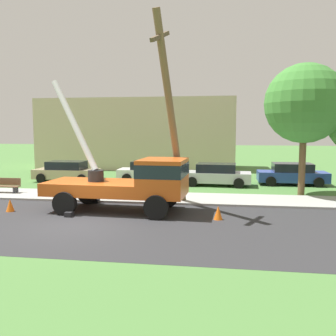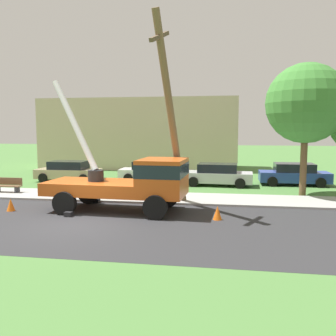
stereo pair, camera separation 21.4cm
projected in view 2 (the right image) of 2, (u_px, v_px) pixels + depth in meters
ground_plane at (147, 180)px, 25.73m from camera, size 120.00×120.00×0.00m
road_asphalt at (80, 223)px, 13.94m from camera, size 80.00×7.69×0.01m
sidewalk_strip at (120, 196)px, 19.17m from camera, size 80.00×2.96×0.10m
utility_truck at (134, 180)px, 15.73m from camera, size 6.75×3.21×5.98m
leaning_utility_pole at (171, 113)px, 15.89m from camera, size 1.15×3.92×8.47m
traffic_cone_ahead at (217, 213)px, 14.36m from camera, size 0.36×0.36×0.56m
traffic_cone_behind at (11, 205)px, 15.92m from camera, size 0.36×0.36×0.56m
traffic_cone_curbside at (158, 201)px, 16.83m from camera, size 0.36×0.36×0.56m
parked_sedan_tan at (69, 171)px, 25.07m from camera, size 4.41×2.04×1.42m
parked_sedan_white at (152, 171)px, 24.98m from camera, size 4.43×2.07×1.42m
parked_sedan_silver at (218, 175)px, 23.16m from camera, size 4.50×2.20×1.42m
parked_sedan_blue at (294, 174)px, 23.36m from camera, size 4.42×2.05×1.42m
park_bench at (8, 186)px, 20.21m from camera, size 1.60×0.45×0.90m
roadside_tree_far at (306, 104)px, 19.15m from camera, size 4.27×4.27×7.14m
lowrise_building_backdrop at (141, 134)px, 34.07m from camera, size 18.00×6.00×6.40m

